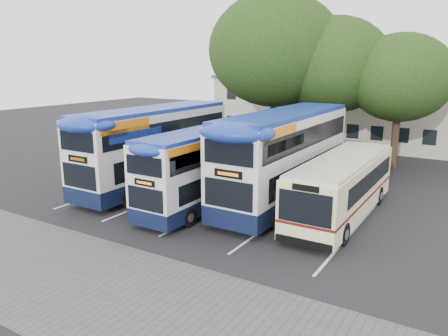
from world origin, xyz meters
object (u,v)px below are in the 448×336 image
tree_mid (334,65)px  bus_single (343,184)px  tree_right (400,78)px  bus_dd_left (156,144)px  tree_left (275,50)px  bus_dd_right (286,153)px  bus_dd_mid (208,164)px

tree_mid → bus_single: bearing=-69.0°
tree_right → bus_dd_left: bearing=-133.5°
tree_left → bus_dd_left: size_ratio=1.09×
bus_dd_right → tree_mid: bearing=95.6°
tree_right → bus_dd_right: (-3.52, -10.77, -3.68)m
tree_left → tree_right: (8.74, 1.26, -1.91)m
tree_left → bus_single: 14.88m
tree_mid → bus_dd_right: size_ratio=0.91×
tree_left → bus_single: size_ratio=1.26×
bus_dd_right → bus_dd_left: bearing=-171.1°
bus_dd_mid → bus_single: 6.86m
tree_left → tree_right: size_ratio=1.33×
tree_left → tree_right: 9.04m
tree_mid → bus_dd_left: size_ratio=0.93×
tree_right → bus_dd_right: bearing=-108.1°
tree_mid → bus_single: tree_mid is taller
tree_right → bus_dd_left: tree_right is taller
tree_mid → bus_dd_left: bearing=-119.8°
tree_right → bus_dd_mid: (-6.76, -13.32, -4.14)m
bus_dd_mid → bus_dd_right: bus_dd_right is taller
tree_right → bus_single: size_ratio=0.95×
bus_dd_mid → bus_single: bearing=15.7°
tree_left → tree_right: bearing=8.2°
tree_left → bus_dd_right: 12.21m
tree_left → bus_dd_left: 12.43m
bus_dd_left → bus_single: bus_dd_left is taller
tree_mid → bus_single: size_ratio=1.08×
bus_dd_mid → bus_dd_right: 4.15m
tree_left → bus_single: tree_left is taller
tree_mid → tree_right: 4.64m
tree_left → tree_mid: tree_left is taller
tree_right → bus_dd_mid: 15.50m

